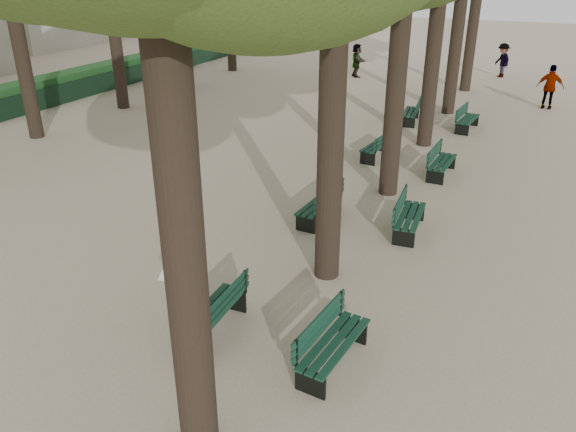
% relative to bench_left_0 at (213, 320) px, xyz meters
% --- Properties ---
extents(ground, '(120.00, 120.00, 0.00)m').
position_rel_bench_left_0_xyz_m(ground, '(-0.37, -0.25, -0.27)').
color(ground, tan).
rests_on(ground, ground).
extents(bench_left_0, '(0.63, 1.82, 0.92)m').
position_rel_bench_left_0_xyz_m(bench_left_0, '(0.00, 0.00, 0.00)').
color(bench_left_0, black).
rests_on(bench_left_0, ground).
extents(bench_left_1, '(0.70, 1.84, 0.92)m').
position_rel_bench_left_0_xyz_m(bench_left_1, '(-0.00, 5.23, 0.00)').
color(bench_left_1, black).
rests_on(bench_left_1, ground).
extents(bench_left_2, '(0.81, 1.86, 0.92)m').
position_rel_bench_left_0_xyz_m(bench_left_2, '(-0.00, 10.61, 0.00)').
color(bench_left_2, black).
rests_on(bench_left_2, ground).
extents(bench_left_3, '(0.77, 1.85, 0.92)m').
position_rel_bench_left_0_xyz_m(bench_left_3, '(-0.00, 15.50, 0.00)').
color(bench_left_3, black).
rests_on(bench_left_3, ground).
extents(bench_right_0, '(0.77, 1.85, 0.92)m').
position_rel_bench_left_0_xyz_m(bench_right_0, '(2.27, 0.03, 0.00)').
color(bench_right_0, black).
rests_on(bench_right_0, ground).
extents(bench_right_1, '(0.69, 1.83, 0.92)m').
position_rel_bench_left_0_xyz_m(bench_right_1, '(2.27, 5.46, 0.00)').
color(bench_right_1, black).
rests_on(bench_right_1, ground).
extents(bench_right_2, '(0.67, 1.83, 0.92)m').
position_rel_bench_left_0_xyz_m(bench_right_2, '(2.27, 9.79, 0.00)').
color(bench_right_2, black).
rests_on(bench_right_2, ground).
extents(bench_right_3, '(0.75, 1.85, 0.92)m').
position_rel_bench_left_0_xyz_m(bench_right_3, '(2.27, 15.32, 0.00)').
color(bench_right_3, black).
rests_on(bench_right_3, ground).
extents(man_with_map, '(0.68, 0.74, 1.70)m').
position_rel_bench_left_0_xyz_m(man_with_map, '(-0.54, -0.09, 0.58)').
color(man_with_map, black).
rests_on(man_with_map, ground).
extents(pedestrian_e, '(1.27, 1.58, 1.81)m').
position_rel_bench_left_0_xyz_m(pedestrian_e, '(-5.02, 23.91, 0.63)').
color(pedestrian_e, '#262628').
rests_on(pedestrian_e, ground).
extents(pedestrian_b, '(1.00, 1.18, 1.85)m').
position_rel_bench_left_0_xyz_m(pedestrian_b, '(2.44, 27.15, 0.65)').
color(pedestrian_b, '#262628').
rests_on(pedestrian_b, ground).
extents(pedestrian_c, '(1.16, 0.50, 1.93)m').
position_rel_bench_left_0_xyz_m(pedestrian_c, '(5.03, 20.30, 0.69)').
color(pedestrian_c, '#262628').
rests_on(pedestrian_c, ground).
extents(fence, '(0.08, 42.00, 0.90)m').
position_rel_bench_left_0_xyz_m(fence, '(-15.37, 10.75, 0.18)').
color(fence, black).
rests_on(fence, ground).
extents(hedge, '(1.20, 42.00, 1.20)m').
position_rel_bench_left_0_xyz_m(hedge, '(-16.07, 10.75, 0.33)').
color(hedge, '#16421B').
rests_on(hedge, ground).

